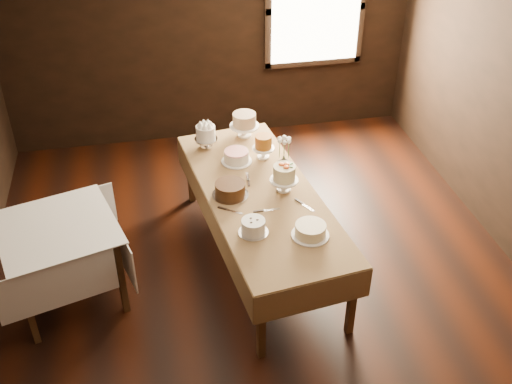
{
  "coord_description": "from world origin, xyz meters",
  "views": [
    {
      "loc": [
        -0.87,
        -4.07,
        3.97
      ],
      "look_at": [
        0.0,
        0.2,
        0.95
      ],
      "focal_mm": 42.77,
      "sensor_mm": 36.0,
      "label": 1
    }
  ],
  "objects_px": {
    "cake_meringue": "(206,137)",
    "cake_server_a": "(272,210)",
    "display_table": "(260,198)",
    "cake_flowers": "(284,179)",
    "cake_server_e": "(235,212)",
    "side_table": "(58,236)",
    "cake_server_c": "(248,177)",
    "cake_speckled": "(244,126)",
    "cake_server_b": "(308,207)",
    "cake_caramel": "(263,148)",
    "cake_lattice": "(236,157)",
    "cake_swirl": "(253,227)",
    "cake_chocolate": "(230,190)",
    "cake_cream": "(310,231)",
    "cake_server_d": "(278,170)",
    "flower_vase": "(284,163)"
  },
  "relations": [
    {
      "from": "side_table",
      "to": "cake_chocolate",
      "type": "height_order",
      "value": "cake_chocolate"
    },
    {
      "from": "cake_meringue",
      "to": "cake_server_c",
      "type": "height_order",
      "value": "cake_meringue"
    },
    {
      "from": "cake_server_b",
      "to": "display_table",
      "type": "bearing_deg",
      "value": -159.2
    },
    {
      "from": "cake_flowers",
      "to": "cake_meringue",
      "type": "bearing_deg",
      "value": 123.13
    },
    {
      "from": "flower_vase",
      "to": "cake_server_c",
      "type": "bearing_deg",
      "value": -169.07
    },
    {
      "from": "cake_speckled",
      "to": "cake_server_b",
      "type": "bearing_deg",
      "value": -77.28
    },
    {
      "from": "cake_speckled",
      "to": "cake_lattice",
      "type": "xyz_separation_m",
      "value": [
        -0.17,
        -0.5,
        -0.07
      ]
    },
    {
      "from": "side_table",
      "to": "cake_chocolate",
      "type": "bearing_deg",
      "value": 8.02
    },
    {
      "from": "cake_speckled",
      "to": "cake_caramel",
      "type": "relative_size",
      "value": 1.21
    },
    {
      "from": "cake_speckled",
      "to": "cake_server_e",
      "type": "height_order",
      "value": "cake_speckled"
    },
    {
      "from": "cake_swirl",
      "to": "cake_server_d",
      "type": "distance_m",
      "value": 1.01
    },
    {
      "from": "cake_cream",
      "to": "cake_flowers",
      "type": "bearing_deg",
      "value": 94.62
    },
    {
      "from": "side_table",
      "to": "cake_server_c",
      "type": "distance_m",
      "value": 1.8
    },
    {
      "from": "display_table",
      "to": "cake_flowers",
      "type": "height_order",
      "value": "cake_flowers"
    },
    {
      "from": "side_table",
      "to": "cake_lattice",
      "type": "relative_size",
      "value": 3.89
    },
    {
      "from": "side_table",
      "to": "cake_lattice",
      "type": "xyz_separation_m",
      "value": [
        1.68,
        0.77,
        0.12
      ]
    },
    {
      "from": "cake_meringue",
      "to": "cake_chocolate",
      "type": "distance_m",
      "value": 0.91
    },
    {
      "from": "cake_chocolate",
      "to": "cake_server_c",
      "type": "distance_m",
      "value": 0.35
    },
    {
      "from": "display_table",
      "to": "cake_server_b",
      "type": "relative_size",
      "value": 10.91
    },
    {
      "from": "cake_server_a",
      "to": "cake_server_b",
      "type": "xyz_separation_m",
      "value": [
        0.32,
        -0.03,
        0.0
      ]
    },
    {
      "from": "cake_cream",
      "to": "cake_server_c",
      "type": "xyz_separation_m",
      "value": [
        -0.34,
        0.98,
        -0.05
      ]
    },
    {
      "from": "cake_server_d",
      "to": "cake_chocolate",
      "type": "bearing_deg",
      "value": 141.59
    },
    {
      "from": "cake_meringue",
      "to": "cake_server_a",
      "type": "bearing_deg",
      "value": -70.81
    },
    {
      "from": "side_table",
      "to": "cake_cream",
      "type": "height_order",
      "value": "cake_cream"
    },
    {
      "from": "cake_cream",
      "to": "cake_caramel",
      "type": "bearing_deg",
      "value": 95.36
    },
    {
      "from": "cake_chocolate",
      "to": "cake_server_d",
      "type": "bearing_deg",
      "value": 32.28
    },
    {
      "from": "display_table",
      "to": "cake_caramel",
      "type": "xyz_separation_m",
      "value": [
        0.16,
        0.6,
        0.17
      ]
    },
    {
      "from": "cake_lattice",
      "to": "cake_swirl",
      "type": "distance_m",
      "value": 1.14
    },
    {
      "from": "cake_speckled",
      "to": "cake_cream",
      "type": "xyz_separation_m",
      "value": [
        0.23,
        -1.77,
        -0.07
      ]
    },
    {
      "from": "cake_meringue",
      "to": "cake_server_d",
      "type": "relative_size",
      "value": 1.16
    },
    {
      "from": "cake_chocolate",
      "to": "cake_server_a",
      "type": "distance_m",
      "value": 0.44
    },
    {
      "from": "cake_caramel",
      "to": "cake_server_b",
      "type": "height_order",
      "value": "cake_caramel"
    },
    {
      "from": "cake_server_a",
      "to": "cake_server_e",
      "type": "xyz_separation_m",
      "value": [
        -0.32,
        0.03,
        0.0
      ]
    },
    {
      "from": "cake_meringue",
      "to": "cake_server_b",
      "type": "height_order",
      "value": "cake_meringue"
    },
    {
      "from": "cake_lattice",
      "to": "cake_flowers",
      "type": "relative_size",
      "value": 1.08
    },
    {
      "from": "cake_server_d",
      "to": "cake_server_e",
      "type": "xyz_separation_m",
      "value": [
        -0.53,
        -0.59,
        0.0
      ]
    },
    {
      "from": "flower_vase",
      "to": "cake_server_e",
      "type": "bearing_deg",
      "value": -134.25
    },
    {
      "from": "cake_flowers",
      "to": "cake_cream",
      "type": "height_order",
      "value": "cake_flowers"
    },
    {
      "from": "cake_meringue",
      "to": "cake_swirl",
      "type": "distance_m",
      "value": 1.5
    },
    {
      "from": "cake_server_e",
      "to": "cake_caramel",
      "type": "bearing_deg",
      "value": 98.12
    },
    {
      "from": "cake_chocolate",
      "to": "cake_server_d",
      "type": "height_order",
      "value": "cake_chocolate"
    },
    {
      "from": "cake_meringue",
      "to": "display_table",
      "type": "bearing_deg",
      "value": -67.67
    },
    {
      "from": "cake_meringue",
      "to": "flower_vase",
      "type": "relative_size",
      "value": 1.95
    },
    {
      "from": "cake_lattice",
      "to": "cake_chocolate",
      "type": "xyz_separation_m",
      "value": [
        -0.16,
        -0.56,
        0.01
      ]
    },
    {
      "from": "cake_flowers",
      "to": "cake_server_c",
      "type": "bearing_deg",
      "value": 135.64
    },
    {
      "from": "display_table",
      "to": "cake_cream",
      "type": "bearing_deg",
      "value": -68.35
    },
    {
      "from": "cake_meringue",
      "to": "cake_cream",
      "type": "xyz_separation_m",
      "value": [
        0.65,
        -1.61,
        -0.06
      ]
    },
    {
      "from": "cake_speckled",
      "to": "cake_server_b",
      "type": "relative_size",
      "value": 1.3
    },
    {
      "from": "cake_server_c",
      "to": "cake_server_e",
      "type": "distance_m",
      "value": 0.57
    },
    {
      "from": "cake_caramel",
      "to": "flower_vase",
      "type": "distance_m",
      "value": 0.29
    }
  ]
}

